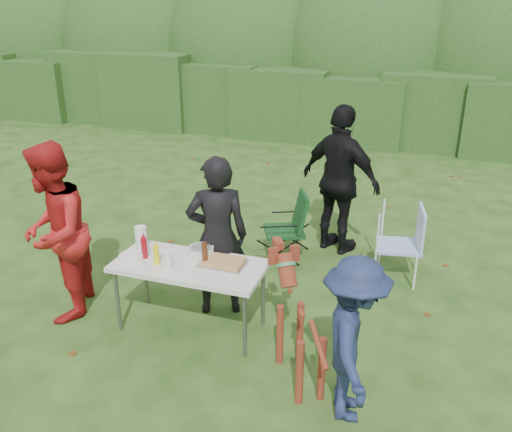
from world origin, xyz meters
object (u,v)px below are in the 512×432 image
(beer_bottle, at_px, (205,254))
(lawn_chair, at_px, (399,243))
(folding_table, at_px, (189,268))
(person_cook, at_px, (218,237))
(child, at_px, (353,340))
(dog, at_px, (301,330))
(mustard_bottle, at_px, (156,255))
(person_black_puffy, at_px, (340,181))
(paper_towel_roll, at_px, (141,238))
(person_red_jacket, at_px, (54,233))
(camping_chair, at_px, (284,227))
(ketchup_bottle, at_px, (144,248))

(beer_bottle, bearing_deg, lawn_chair, 44.90)
(folding_table, distance_m, person_cook, 0.47)
(child, relative_size, dog, 1.27)
(mustard_bottle, bearing_deg, beer_bottle, 17.02)
(lawn_chair, bearing_deg, mustard_bottle, 30.42)
(person_black_puffy, distance_m, paper_towel_roll, 2.73)
(child, bearing_deg, person_cook, 41.76)
(dog, bearing_deg, beer_bottle, 33.40)
(child, xyz_separation_m, beer_bottle, (-1.58, 0.73, 0.15))
(paper_towel_roll, bearing_deg, person_red_jacket, -159.71)
(paper_towel_roll, bearing_deg, person_black_puffy, 52.37)
(person_cook, height_order, camping_chair, person_cook)
(person_red_jacket, bearing_deg, child, 58.33)
(folding_table, xyz_separation_m, paper_towel_roll, (-0.60, 0.13, 0.18))
(camping_chair, xyz_separation_m, paper_towel_roll, (-1.07, -1.66, 0.42))
(person_red_jacket, xyz_separation_m, paper_towel_roll, (0.82, 0.30, -0.07))
(person_red_jacket, xyz_separation_m, person_black_puffy, (2.49, 2.46, 0.03))
(person_cook, distance_m, ketchup_bottle, 0.75)
(mustard_bottle, height_order, ketchup_bottle, ketchup_bottle)
(child, height_order, paper_towel_roll, child)
(person_cook, bearing_deg, lawn_chair, -166.28)
(person_black_puffy, xyz_separation_m, lawn_chair, (0.83, -0.53, -0.52))
(person_black_puffy, xyz_separation_m, child, (0.67, -2.99, -0.27))
(person_black_puffy, distance_m, child, 3.07)
(ketchup_bottle, bearing_deg, folding_table, 3.01)
(child, relative_size, lawn_chair, 1.54)
(person_black_puffy, relative_size, paper_towel_roll, 7.50)
(person_cook, bearing_deg, person_black_puffy, -140.16)
(child, distance_m, ketchup_bottle, 2.32)
(camping_chair, bearing_deg, paper_towel_roll, 33.19)
(dog, distance_m, paper_towel_roll, 1.96)
(camping_chair, distance_m, paper_towel_roll, 2.02)
(person_red_jacket, height_order, lawn_chair, person_red_jacket)
(beer_bottle, distance_m, paper_towel_roll, 0.76)
(person_red_jacket, distance_m, mustard_bottle, 1.13)
(lawn_chair, bearing_deg, ketchup_bottle, 26.89)
(person_black_puffy, relative_size, camping_chair, 2.17)
(camping_chair, height_order, lawn_chair, lawn_chair)
(person_red_jacket, distance_m, paper_towel_roll, 0.88)
(ketchup_bottle, bearing_deg, lawn_chair, 36.94)
(person_red_jacket, distance_m, dog, 2.72)
(ketchup_bottle, bearing_deg, child, -16.95)
(ketchup_bottle, bearing_deg, beer_bottle, 4.87)
(child, distance_m, dog, 0.58)
(camping_chair, relative_size, beer_bottle, 3.74)
(lawn_chair, bearing_deg, person_red_jacket, 20.23)
(person_red_jacket, height_order, paper_towel_roll, person_red_jacket)
(child, xyz_separation_m, dog, (-0.49, 0.26, -0.18))
(child, relative_size, paper_towel_roll, 5.44)
(person_cook, bearing_deg, paper_towel_roll, -3.46)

